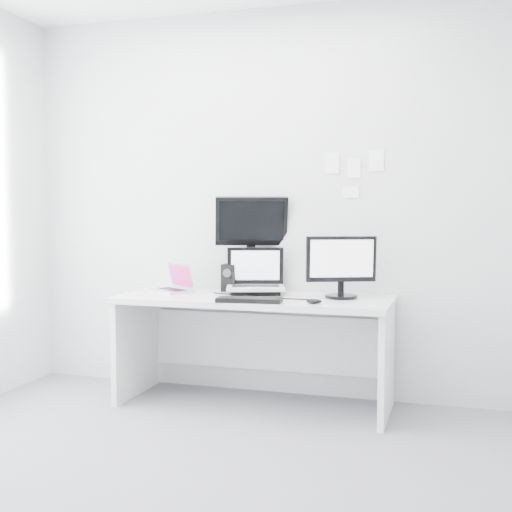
{
  "coord_description": "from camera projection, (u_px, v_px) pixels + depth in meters",
  "views": [
    {
      "loc": [
        1.27,
        -2.89,
        1.3
      ],
      "look_at": [
        0.02,
        1.23,
        1.0
      ],
      "focal_mm": 46.37,
      "sensor_mm": 36.0,
      "label": 1
    }
  ],
  "objects": [
    {
      "name": "mouse",
      "position": [
        314.0,
        301.0,
        4.02
      ],
      "size": [
        0.1,
        0.07,
        0.03
      ],
      "primitive_type": "ellipsoid",
      "rotation": [
        0.0,
        0.0,
        0.1
      ],
      "color": "black",
      "rests_on": "desk"
    },
    {
      "name": "macbook",
      "position": [
        171.0,
        277.0,
        4.59
      ],
      "size": [
        0.35,
        0.33,
        0.21
      ],
      "primitive_type": "cube",
      "rotation": [
        0.0,
        0.0,
        -0.59
      ],
      "color": "silver",
      "rests_on": "desk"
    },
    {
      "name": "wall_note_2",
      "position": [
        376.0,
        161.0,
        4.41
      ],
      "size": [
        0.1,
        0.0,
        0.14
      ],
      "primitive_type": "cube",
      "color": "white",
      "rests_on": "back_wall"
    },
    {
      "name": "desk",
      "position": [
        254.0,
        351.0,
        4.38
      ],
      "size": [
        1.8,
        0.7,
        0.73
      ],
      "primitive_type": "cube",
      "color": "silver",
      "rests_on": "ground"
    },
    {
      "name": "dell_laptop",
      "position": [
        256.0,
        271.0,
        4.46
      ],
      "size": [
        0.46,
        0.41,
        0.32
      ],
      "primitive_type": "cube",
      "rotation": [
        0.0,
        0.0,
        0.31
      ],
      "color": "silver",
      "rests_on": "desk"
    },
    {
      "name": "keyboard",
      "position": [
        249.0,
        300.0,
        4.09
      ],
      "size": [
        0.42,
        0.19,
        0.03
      ],
      "primitive_type": "cube",
      "rotation": [
        0.0,
        0.0,
        0.12
      ],
      "color": "black",
      "rests_on": "desk"
    },
    {
      "name": "speaker",
      "position": [
        229.0,
        278.0,
        4.63
      ],
      "size": [
        0.11,
        0.11,
        0.19
      ],
      "primitive_type": "cube",
      "rotation": [
        0.0,
        0.0,
        -0.12
      ],
      "color": "black",
      "rests_on": "desk"
    },
    {
      "name": "ground",
      "position": [
        179.0,
        477.0,
        3.22
      ],
      "size": [
        3.6,
        3.6,
        0.0
      ],
      "primitive_type": "plane",
      "color": "slate",
      "rests_on": "ground"
    },
    {
      "name": "samsung_monitor",
      "position": [
        341.0,
        266.0,
        4.26
      ],
      "size": [
        0.5,
        0.37,
        0.42
      ],
      "primitive_type": "cube",
      "rotation": [
        0.0,
        0.0,
        0.39
      ],
      "color": "black",
      "rests_on": "desk"
    },
    {
      "name": "rear_monitor",
      "position": [
        251.0,
        243.0,
        4.63
      ],
      "size": [
        0.53,
        0.36,
        0.68
      ],
      "primitive_type": "cube",
      "rotation": [
        0.0,
        0.0,
        0.4
      ],
      "color": "black",
      "rests_on": "desk"
    },
    {
      "name": "wall_note_1",
      "position": [
        354.0,
        168.0,
        4.45
      ],
      "size": [
        0.09,
        0.0,
        0.13
      ],
      "primitive_type": "cube",
      "color": "white",
      "rests_on": "back_wall"
    },
    {
      "name": "wall_note_3",
      "position": [
        351.0,
        192.0,
        4.47
      ],
      "size": [
        0.11,
        0.0,
        0.08
      ],
      "primitive_type": "cube",
      "color": "white",
      "rests_on": "back_wall"
    },
    {
      "name": "back_wall",
      "position": [
        269.0,
        203.0,
        4.65
      ],
      "size": [
        3.6,
        0.0,
        3.6
      ],
      "primitive_type": "plane",
      "rotation": [
        1.57,
        0.0,
        0.0
      ],
      "color": "#B7B9BB",
      "rests_on": "ground"
    },
    {
      "name": "wall_note_0",
      "position": [
        332.0,
        163.0,
        4.49
      ],
      "size": [
        0.1,
        0.0,
        0.14
      ],
      "primitive_type": "cube",
      "color": "white",
      "rests_on": "back_wall"
    }
  ]
}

